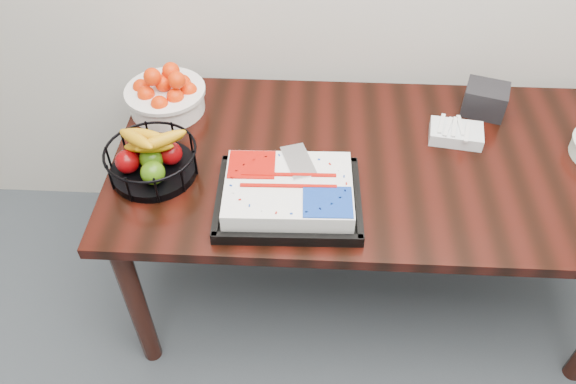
{
  "coord_description": "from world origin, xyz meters",
  "views": [
    {
      "loc": [
        -0.23,
        0.56,
        2.05
      ],
      "look_at": [
        -0.29,
        1.74,
        0.83
      ],
      "focal_mm": 35.0,
      "sensor_mm": 36.0,
      "label": 1
    }
  ],
  "objects_px": {
    "table": "(373,176)",
    "tangerine_bowl": "(165,92)",
    "fruit_basket": "(152,158)",
    "napkin_box": "(485,99)",
    "cake_tray": "(289,193)"
  },
  "relations": [
    {
      "from": "tangerine_bowl",
      "to": "napkin_box",
      "type": "xyz_separation_m",
      "value": [
        1.18,
        0.05,
        -0.03
      ]
    },
    {
      "from": "table",
      "to": "fruit_basket",
      "type": "xyz_separation_m",
      "value": [
        -0.74,
        -0.11,
        0.15
      ]
    },
    {
      "from": "tangerine_bowl",
      "to": "table",
      "type": "bearing_deg",
      "value": -17.12
    },
    {
      "from": "fruit_basket",
      "to": "table",
      "type": "bearing_deg",
      "value": 8.61
    },
    {
      "from": "tangerine_bowl",
      "to": "fruit_basket",
      "type": "relative_size",
      "value": 0.98
    },
    {
      "from": "table",
      "to": "tangerine_bowl",
      "type": "distance_m",
      "value": 0.82
    },
    {
      "from": "fruit_basket",
      "to": "napkin_box",
      "type": "relative_size",
      "value": 2.01
    },
    {
      "from": "tangerine_bowl",
      "to": "fruit_basket",
      "type": "height_order",
      "value": "tangerine_bowl"
    },
    {
      "from": "napkin_box",
      "to": "tangerine_bowl",
      "type": "bearing_deg",
      "value": -177.62
    },
    {
      "from": "table",
      "to": "fruit_basket",
      "type": "bearing_deg",
      "value": -171.39
    },
    {
      "from": "tangerine_bowl",
      "to": "napkin_box",
      "type": "distance_m",
      "value": 1.18
    },
    {
      "from": "tangerine_bowl",
      "to": "fruit_basket",
      "type": "xyz_separation_m",
      "value": [
        0.02,
        -0.35,
        -0.01
      ]
    },
    {
      "from": "fruit_basket",
      "to": "cake_tray",
      "type": "bearing_deg",
      "value": -14.05
    },
    {
      "from": "tangerine_bowl",
      "to": "cake_tray",
      "type": "bearing_deg",
      "value": -44.01
    },
    {
      "from": "table",
      "to": "napkin_box",
      "type": "bearing_deg",
      "value": 34.51
    }
  ]
}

